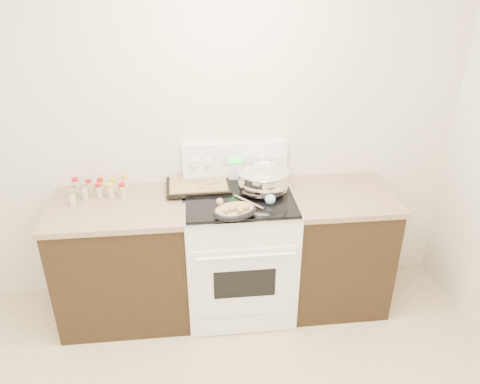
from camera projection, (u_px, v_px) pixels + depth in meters
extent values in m
cube|color=beige|center=(185.00, 125.00, 3.31)|extent=(4.00, 0.05, 2.70)
cube|color=black|center=(125.00, 263.00, 3.38)|extent=(0.90, 0.64, 0.88)
cube|color=brown|center=(117.00, 207.00, 3.16)|extent=(0.93, 0.67, 0.04)
cube|color=black|center=(335.00, 250.00, 3.53)|extent=(0.70, 0.64, 0.88)
cube|color=brown|center=(341.00, 196.00, 3.32)|extent=(0.73, 0.67, 0.04)
cube|color=white|center=(239.00, 254.00, 3.44)|extent=(0.76, 0.66, 0.92)
cube|color=white|center=(245.00, 283.00, 3.14)|extent=(0.70, 0.01, 0.55)
cube|color=black|center=(245.00, 284.00, 3.14)|extent=(0.42, 0.01, 0.22)
cylinder|color=white|center=(245.00, 257.00, 3.00)|extent=(0.65, 0.02, 0.02)
cube|color=white|center=(244.00, 325.00, 3.32)|extent=(0.70, 0.01, 0.14)
cube|color=silver|center=(239.00, 198.00, 3.22)|extent=(0.78, 0.68, 0.01)
cube|color=black|center=(239.00, 197.00, 3.22)|extent=(0.74, 0.64, 0.01)
cube|color=white|center=(235.00, 160.00, 3.41)|extent=(0.76, 0.07, 0.28)
cylinder|color=white|center=(194.00, 163.00, 3.34)|extent=(0.06, 0.02, 0.06)
cylinder|color=white|center=(208.00, 162.00, 3.35)|extent=(0.06, 0.02, 0.06)
cylinder|color=white|center=(263.00, 160.00, 3.38)|extent=(0.06, 0.02, 0.06)
cylinder|color=white|center=(277.00, 159.00, 3.39)|extent=(0.06, 0.02, 0.06)
cube|color=#19E533|center=(235.00, 161.00, 3.37)|extent=(0.09, 0.00, 0.04)
cube|color=silver|center=(224.00, 161.00, 3.36)|extent=(0.05, 0.00, 0.05)
cube|color=silver|center=(246.00, 161.00, 3.38)|extent=(0.05, 0.00, 0.05)
ellipsoid|color=silver|center=(263.00, 182.00, 3.24)|extent=(0.37, 0.37, 0.21)
cylinder|color=silver|center=(263.00, 191.00, 3.27)|extent=(0.20, 0.20, 0.01)
torus|color=silver|center=(263.00, 171.00, 3.20)|extent=(0.37, 0.37, 0.02)
cylinder|color=silver|center=(263.00, 179.00, 3.23)|extent=(0.34, 0.34, 0.12)
cylinder|color=brown|center=(263.00, 173.00, 3.21)|extent=(0.32, 0.32, 0.00)
cube|color=beige|center=(273.00, 176.00, 3.14)|extent=(0.02, 0.02, 0.02)
cube|color=beige|center=(266.00, 180.00, 3.10)|extent=(0.04, 0.04, 0.03)
cube|color=beige|center=(260.00, 165.00, 3.30)|extent=(0.04, 0.04, 0.03)
cube|color=beige|center=(266.00, 169.00, 3.25)|extent=(0.03, 0.03, 0.02)
cube|color=beige|center=(247.00, 173.00, 3.19)|extent=(0.04, 0.04, 0.03)
cube|color=beige|center=(255.00, 169.00, 3.25)|extent=(0.04, 0.04, 0.03)
cube|color=beige|center=(251.00, 169.00, 3.25)|extent=(0.03, 0.03, 0.02)
cube|color=beige|center=(258.00, 175.00, 3.16)|extent=(0.03, 0.03, 0.02)
cube|color=beige|center=(261.00, 165.00, 3.31)|extent=(0.03, 0.03, 0.02)
cube|color=beige|center=(269.00, 172.00, 3.20)|extent=(0.02, 0.02, 0.02)
cube|color=beige|center=(275.00, 165.00, 3.30)|extent=(0.05, 0.05, 0.03)
cube|color=beige|center=(269.00, 172.00, 3.21)|extent=(0.03, 0.03, 0.02)
cube|color=beige|center=(265.00, 166.00, 3.29)|extent=(0.04, 0.04, 0.03)
cube|color=beige|center=(263.00, 178.00, 3.13)|extent=(0.03, 0.03, 0.02)
cube|color=beige|center=(248.00, 171.00, 3.22)|extent=(0.04, 0.04, 0.03)
cube|color=beige|center=(259.00, 165.00, 3.31)|extent=(0.03, 0.03, 0.02)
cube|color=beige|center=(256.00, 178.00, 3.12)|extent=(0.03, 0.03, 0.02)
cube|color=beige|center=(269.00, 178.00, 3.12)|extent=(0.04, 0.04, 0.02)
ellipsoid|color=black|center=(235.00, 211.00, 2.94)|extent=(0.33, 0.27, 0.08)
ellipsoid|color=#A48557|center=(235.00, 210.00, 2.94)|extent=(0.30, 0.25, 0.06)
sphere|color=#A48557|center=(235.00, 207.00, 2.91)|extent=(0.06, 0.06, 0.06)
sphere|color=#A48557|center=(226.00, 211.00, 2.87)|extent=(0.04, 0.04, 0.04)
sphere|color=#A48557|center=(246.00, 207.00, 2.90)|extent=(0.05, 0.05, 0.05)
sphere|color=#A48557|center=(240.00, 209.00, 2.87)|extent=(0.05, 0.05, 0.05)
sphere|color=#A48557|center=(220.00, 201.00, 2.97)|extent=(0.05, 0.05, 0.05)
sphere|color=#A48557|center=(242.00, 206.00, 2.91)|extent=(0.05, 0.05, 0.05)
sphere|color=#A48557|center=(234.00, 205.00, 2.93)|extent=(0.04, 0.04, 0.04)
sphere|color=#A48557|center=(232.00, 208.00, 2.88)|extent=(0.05, 0.05, 0.05)
cube|color=black|center=(198.00, 186.00, 3.33)|extent=(0.46, 0.33, 0.02)
cube|color=#A48557|center=(198.00, 184.00, 3.33)|extent=(0.41, 0.28, 0.02)
sphere|color=#A48557|center=(201.00, 188.00, 3.25)|extent=(0.04, 0.04, 0.04)
sphere|color=#A48557|center=(181.00, 179.00, 3.39)|extent=(0.03, 0.03, 0.03)
sphere|color=#A48557|center=(194.00, 181.00, 3.35)|extent=(0.04, 0.04, 0.04)
sphere|color=#A48557|center=(208.00, 184.00, 3.31)|extent=(0.03, 0.03, 0.03)
sphere|color=#A48557|center=(186.00, 182.00, 3.33)|extent=(0.03, 0.03, 0.03)
sphere|color=#A48557|center=(200.00, 181.00, 3.33)|extent=(0.03, 0.03, 0.03)
sphere|color=#A48557|center=(177.00, 183.00, 3.31)|extent=(0.04, 0.04, 0.04)
sphere|color=#A48557|center=(213.00, 188.00, 3.24)|extent=(0.04, 0.04, 0.04)
sphere|color=#A48557|center=(210.00, 185.00, 3.30)|extent=(0.03, 0.03, 0.03)
sphere|color=#A48557|center=(216.00, 182.00, 3.33)|extent=(0.04, 0.04, 0.04)
cylinder|color=#AA734D|center=(249.00, 202.00, 3.12)|extent=(0.18, 0.21, 0.01)
sphere|color=#AA734D|center=(240.00, 208.00, 3.04)|extent=(0.04, 0.04, 0.04)
sphere|color=#98C3E3|center=(270.00, 199.00, 3.12)|extent=(0.07, 0.07, 0.07)
cylinder|color=#98C3E3|center=(276.00, 189.00, 3.20)|extent=(0.13, 0.21, 0.06)
cylinder|color=#BFB28C|center=(76.00, 187.00, 3.27)|extent=(0.04, 0.04, 0.10)
cylinder|color=#B21414|center=(75.00, 179.00, 3.25)|extent=(0.05, 0.05, 0.02)
cylinder|color=#BFB28C|center=(89.00, 188.00, 3.29)|extent=(0.04, 0.04, 0.09)
cylinder|color=#B21414|center=(88.00, 181.00, 3.26)|extent=(0.04, 0.04, 0.02)
cylinder|color=#BFB28C|center=(101.00, 186.00, 3.30)|extent=(0.04, 0.04, 0.09)
cylinder|color=#B21414|center=(100.00, 180.00, 3.28)|extent=(0.04, 0.04, 0.02)
cylinder|color=#BFB28C|center=(114.00, 186.00, 3.30)|extent=(0.04, 0.04, 0.09)
cylinder|color=gold|center=(113.00, 180.00, 3.28)|extent=(0.05, 0.05, 0.02)
cylinder|color=#BFB28C|center=(126.00, 184.00, 3.31)|extent=(0.04, 0.04, 0.11)
cylinder|color=gold|center=(125.00, 176.00, 3.28)|extent=(0.05, 0.05, 0.02)
cylinder|color=#BFB28C|center=(73.00, 193.00, 3.21)|extent=(0.04, 0.04, 0.09)
cylinder|color=#B2B2B7|center=(72.00, 186.00, 3.19)|extent=(0.05, 0.05, 0.02)
cylinder|color=#BFB28C|center=(85.00, 193.00, 3.20)|extent=(0.04, 0.04, 0.10)
cylinder|color=#B2B2B7|center=(83.00, 185.00, 3.17)|extent=(0.05, 0.05, 0.02)
cylinder|color=#BFB28C|center=(99.00, 192.00, 3.23)|extent=(0.04, 0.04, 0.09)
cylinder|color=#B21414|center=(98.00, 185.00, 3.20)|extent=(0.04, 0.04, 0.02)
cylinder|color=#BFB28C|center=(111.00, 192.00, 3.22)|extent=(0.04, 0.04, 0.09)
cylinder|color=gold|center=(110.00, 185.00, 3.20)|extent=(0.05, 0.05, 0.02)
cylinder|color=#BFB28C|center=(123.00, 191.00, 3.23)|extent=(0.04, 0.04, 0.09)
cylinder|color=#B21414|center=(122.00, 185.00, 3.21)|extent=(0.04, 0.04, 0.02)
cylinder|color=#BFB28C|center=(72.00, 199.00, 3.11)|extent=(0.04, 0.04, 0.10)
cylinder|color=#B2B2B7|center=(70.00, 192.00, 3.09)|extent=(0.05, 0.05, 0.02)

